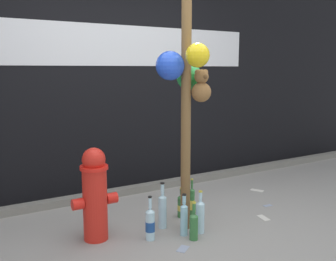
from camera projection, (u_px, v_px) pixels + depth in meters
The scene contains 16 objects.
ground_plane at pixel (194, 241), 3.29m from camera, with size 14.00×14.00×0.00m, color gray.
building_wall at pixel (110, 65), 4.60m from camera, with size 10.00×0.21×3.01m.
curb_strip at pixel (125, 191), 4.50m from camera, with size 8.00×0.12×0.08m, color slate.
memorial_post at pixel (187, 52), 3.32m from camera, with size 0.62×0.55×2.77m.
fire_hydrant at pixel (95, 194), 3.26m from camera, with size 0.40×0.24×0.81m.
bottle_0 at pixel (181, 206), 3.80m from camera, with size 0.08×0.08×0.30m.
bottle_1 at pixel (184, 218), 3.37m from camera, with size 0.07×0.07×0.38m.
bottle_2 at pixel (192, 202), 3.80m from camera, with size 0.06×0.06×0.39m.
bottle_3 at pixel (162, 210), 3.53m from camera, with size 0.08×0.08×0.43m.
bottle_4 at pixel (200, 216), 3.42m from camera, with size 0.08×0.08×0.39m.
bottle_5 at pixel (194, 225), 3.29m from camera, with size 0.07×0.07×0.34m.
bottle_6 at pixel (150, 224), 3.29m from camera, with size 0.08×0.08×0.39m.
litter_0 at pixel (183, 249), 3.13m from camera, with size 0.13×0.07×0.01m, color #8C99B2.
litter_1 at pixel (268, 205), 4.13m from camera, with size 0.10×0.05×0.01m, color #8C99B2.
litter_2 at pixel (257, 190), 4.64m from camera, with size 0.15×0.08×0.01m, color silver.
litter_3 at pixel (263, 218), 3.79m from camera, with size 0.15×0.07×0.01m, color silver.
Camera 1 is at (-1.76, -2.55, 1.45)m, focal length 41.02 mm.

